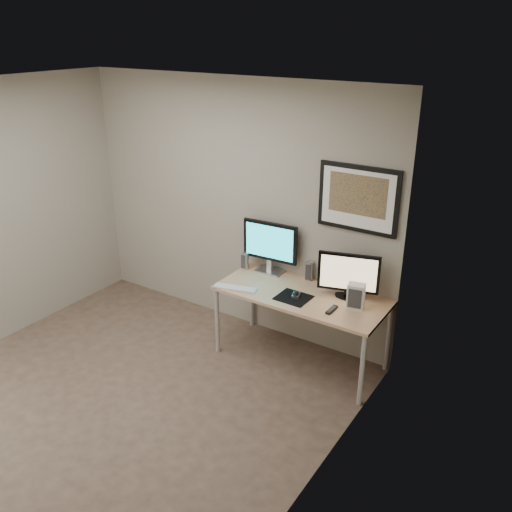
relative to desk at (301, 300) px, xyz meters
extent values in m
plane|color=#49372D|center=(-1.00, -1.35, -0.66)|extent=(3.60, 3.60, 0.00)
plane|color=white|center=(-1.00, -1.35, 1.94)|extent=(3.60, 3.60, 0.00)
plane|color=gray|center=(-1.00, 0.35, 0.64)|extent=(3.60, 0.00, 3.60)
plane|color=gray|center=(0.80, -1.35, 0.64)|extent=(0.00, 3.40, 3.40)
cube|color=#AE7E54|center=(0.00, 0.00, 0.05)|extent=(1.60, 0.70, 0.03)
cylinder|color=silver|center=(-0.76, -0.31, -0.31)|extent=(0.04, 0.04, 0.70)
cylinder|color=silver|center=(-0.76, 0.31, -0.31)|extent=(0.04, 0.04, 0.70)
cylinder|color=silver|center=(0.76, -0.31, -0.31)|extent=(0.04, 0.04, 0.70)
cylinder|color=silver|center=(0.76, 0.31, -0.31)|extent=(0.04, 0.04, 0.70)
cube|color=black|center=(0.35, 0.33, 0.96)|extent=(0.75, 0.03, 0.60)
cube|color=white|center=(0.35, 0.32, 0.96)|extent=(0.67, 0.00, 0.52)
cube|color=gold|center=(0.35, 0.31, 1.00)|extent=(0.54, 0.00, 0.36)
cube|color=#ACACB1|center=(-0.50, 0.25, 0.08)|extent=(0.28, 0.20, 0.02)
cube|color=#ACACB1|center=(-0.50, 0.25, 0.14)|extent=(0.05, 0.04, 0.11)
cube|color=black|center=(-0.50, 0.25, 0.40)|extent=(0.58, 0.07, 0.39)
cube|color=#13A5B0|center=(-0.50, 0.23, 0.40)|extent=(0.52, 0.04, 0.33)
cube|color=black|center=(0.39, 0.15, 0.08)|extent=(0.26, 0.19, 0.02)
cube|color=black|center=(0.39, 0.15, 0.11)|extent=(0.06, 0.06, 0.05)
cube|color=black|center=(0.39, 0.15, 0.32)|extent=(0.54, 0.19, 0.36)
cube|color=tan|center=(0.39, 0.13, 0.32)|extent=(0.48, 0.15, 0.31)
cylinder|color=#ACACB1|center=(-0.76, 0.18, 0.15)|extent=(0.07, 0.07, 0.17)
cylinder|color=#ACACB1|center=(-0.09, 0.30, 0.16)|extent=(0.10, 0.10, 0.19)
cube|color=#BABABF|center=(-0.58, -0.25, 0.07)|extent=(0.44, 0.22, 0.01)
cube|color=black|center=(-0.02, -0.11, 0.07)|extent=(0.31, 0.28, 0.00)
ellipsoid|color=black|center=(-0.02, -0.08, 0.09)|extent=(0.09, 0.12, 0.04)
cube|color=black|center=(0.38, -0.14, 0.08)|extent=(0.05, 0.17, 0.02)
cube|color=silver|center=(0.52, 0.02, 0.18)|extent=(0.17, 0.14, 0.23)
camera|label=1|loc=(2.08, -3.99, 2.38)|focal=38.00mm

